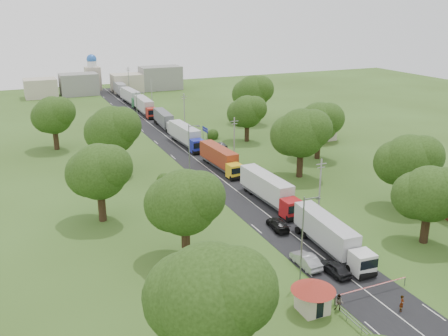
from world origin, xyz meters
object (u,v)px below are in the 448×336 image
guard_booth (313,292)px  info_sign (205,132)px  car_lane_front (335,268)px  car_lane_mid (306,260)px  boom_barrier (361,290)px  pedestrian_near (402,304)px  truck_0 (330,235)px

guard_booth → info_sign: 61.27m
car_lane_front → car_lane_mid: (-2.00, 2.78, 0.03)m
guard_booth → car_lane_front: bearing=38.9°
boom_barrier → guard_booth: size_ratio=2.10×
info_sign → car_lane_front: info_sign is taller
info_sign → car_lane_mid: size_ratio=0.86×
info_sign → pedestrian_near: size_ratio=2.42×
boom_barrier → guard_booth: 5.98m
info_sign → car_lane_mid: 52.91m
truck_0 → car_lane_mid: truck_0 is taller
car_lane_front → boom_barrier: bearing=82.7°
pedestrian_near → guard_booth: bearing=120.6°
boom_barrier → car_lane_mid: size_ratio=1.94×
pedestrian_near → car_lane_mid: bearing=72.9°
truck_0 → guard_booth: bearing=-131.9°
car_lane_mid → pedestrian_near: (3.85, -11.28, 0.06)m
info_sign → pedestrian_near: (-4.35, -63.50, -2.16)m
guard_booth → car_lane_mid: (4.20, 7.78, -1.38)m
info_sign → car_lane_mid: (-8.20, -52.22, -2.22)m
car_lane_front → pedestrian_near: (1.85, -8.50, 0.10)m
guard_booth → truck_0: truck_0 is taller
info_sign → truck_0: info_sign is taller
info_sign → car_lane_front: bearing=-96.4°
info_sign → truck_0: bearing=-94.0°
truck_0 → pedestrian_near: 13.44m
guard_booth → car_lane_mid: bearing=61.6°
boom_barrier → guard_booth: bearing=-180.0°
car_lane_mid → truck_0: bearing=-155.8°
car_lane_front → info_sign: bearing=-99.6°
boom_barrier → truck_0: truck_0 is taller
truck_0 → pedestrian_near: truck_0 is taller
car_lane_mid → info_sign: bearing=-98.8°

